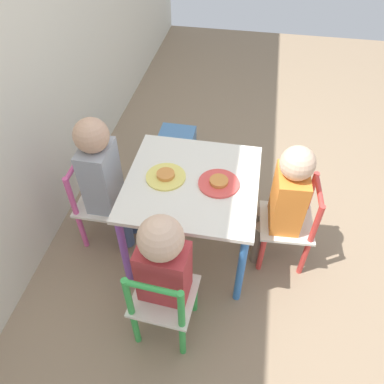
# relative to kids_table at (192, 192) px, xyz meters

# --- Properties ---
(ground_plane) EXTENTS (6.00, 6.00, 0.00)m
(ground_plane) POSITION_rel_kids_table_xyz_m (0.00, 0.00, -0.43)
(ground_plane) COLOR #8C755B
(kids_table) EXTENTS (0.62, 0.62, 0.50)m
(kids_table) POSITION_rel_kids_table_xyz_m (0.00, 0.00, 0.00)
(kids_table) COLOR silver
(kids_table) RESTS_ON ground_plane
(chair_red) EXTENTS (0.28, 0.28, 0.51)m
(chair_red) POSITION_rel_kids_table_xyz_m (0.03, -0.50, -0.18)
(chair_red) COLOR silver
(chair_red) RESTS_ON ground_plane
(chair_pink) EXTENTS (0.26, 0.26, 0.51)m
(chair_pink) POSITION_rel_kids_table_xyz_m (0.00, 0.50, -0.18)
(chair_pink) COLOR silver
(chair_pink) RESTS_ON ground_plane
(chair_green) EXTENTS (0.28, 0.28, 0.51)m
(chair_green) POSITION_rel_kids_table_xyz_m (-0.50, 0.03, -0.18)
(chair_green) COLOR silver
(chair_green) RESTS_ON ground_plane
(child_front) EXTENTS (0.21, 0.22, 0.73)m
(child_front) POSITION_rel_kids_table_xyz_m (0.03, -0.44, 0.00)
(child_front) COLOR #7A6B5B
(child_front) RESTS_ON ground_plane
(child_back) EXTENTS (0.20, 0.22, 0.78)m
(child_back) POSITION_rel_kids_table_xyz_m (0.00, 0.44, 0.04)
(child_back) COLOR #4C608E
(child_back) RESTS_ON ground_plane
(child_left) EXTENTS (0.23, 0.21, 0.72)m
(child_left) POSITION_rel_kids_table_xyz_m (-0.44, 0.03, 0.01)
(child_left) COLOR #7A6B5B
(child_left) RESTS_ON ground_plane
(plate_front) EXTENTS (0.19, 0.19, 0.03)m
(plate_front) POSITION_rel_kids_table_xyz_m (-0.00, -0.12, 0.08)
(plate_front) COLOR #E54C47
(plate_front) RESTS_ON kids_table
(plate_back) EXTENTS (0.19, 0.19, 0.03)m
(plate_back) POSITION_rel_kids_table_xyz_m (0.00, 0.12, 0.08)
(plate_back) COLOR #EADB66
(plate_back) RESTS_ON kids_table
(storage_bin) EXTENTS (0.29, 0.24, 0.19)m
(storage_bin) POSITION_rel_kids_table_xyz_m (0.71, 0.24, -0.33)
(storage_bin) COLOR #4C7FB7
(storage_bin) RESTS_ON ground_plane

